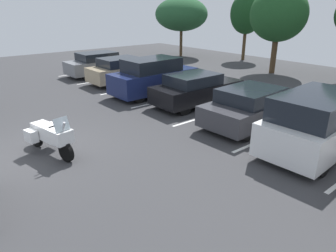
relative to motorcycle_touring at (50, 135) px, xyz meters
The scene contains 12 objects.
ground 0.90m from the motorcycle_touring, 128.20° to the right, with size 44.00×44.00×0.10m, color #38383A.
motorcycle_touring is the anchor object (origin of this frame).
parking_stripes 6.86m from the motorcycle_touring, 97.70° to the left, with size 20.34×4.83×0.01m.
car_grey 11.89m from the motorcycle_touring, 144.81° to the left, with size 1.85×4.78×1.48m.
car_tan 9.67m from the motorcycle_touring, 134.92° to the left, with size 1.87×4.54×1.49m.
car_navy 7.52m from the motorcycle_touring, 118.96° to the left, with size 1.96×4.59×1.84m.
car_black 7.09m from the motorcycle_touring, 97.90° to the left, with size 1.81×4.37×1.44m.
car_charcoal 7.21m from the motorcycle_touring, 72.03° to the left, with size 2.10×4.46×1.44m.
car_white 8.14m from the motorcycle_touring, 52.89° to the left, with size 2.13×4.64×1.87m.
tree_center_left 20.74m from the motorcycle_touring, 111.93° to the left, with size 2.63×2.63×5.37m.
tree_far_right 20.96m from the motorcycle_touring, 127.68° to the left, with size 4.60×4.60×5.03m.
tree_rear 16.71m from the motorcycle_touring, 100.39° to the left, with size 3.63×3.63×5.49m.
Camera 1 is at (9.16, -2.16, 4.22)m, focal length 32.86 mm.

